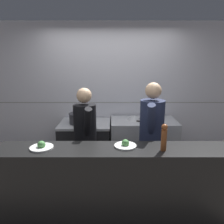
{
  "coord_description": "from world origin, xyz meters",
  "views": [
    {
      "loc": [
        0.03,
        -2.61,
        1.97
      ],
      "look_at": [
        0.04,
        0.69,
        1.15
      ],
      "focal_mm": 35.0,
      "sensor_mm": 36.0,
      "label": 1
    }
  ],
  "objects_px": {
    "mixing_bowl_steel": "(133,117)",
    "chefs_knife": "(145,122)",
    "stock_pot": "(78,118)",
    "chef_head_cook": "(85,137)",
    "chef_sous": "(150,135)",
    "oven_range": "(85,145)",
    "plated_dish_main": "(41,147)",
    "plated_dish_appetiser": "(125,145)",
    "pepper_mill": "(163,137)"
  },
  "relations": [
    {
      "from": "plated_dish_main",
      "to": "chef_sous",
      "type": "distance_m",
      "value": 1.48
    },
    {
      "from": "stock_pot",
      "to": "plated_dish_appetiser",
      "type": "bearing_deg",
      "value": -61.02
    },
    {
      "from": "chefs_knife",
      "to": "plated_dish_appetiser",
      "type": "relative_size",
      "value": 1.45
    },
    {
      "from": "plated_dish_main",
      "to": "chef_head_cook",
      "type": "xyz_separation_m",
      "value": [
        0.41,
        0.67,
        -0.13
      ]
    },
    {
      "from": "oven_range",
      "to": "stock_pot",
      "type": "xyz_separation_m",
      "value": [
        -0.1,
        -0.04,
        0.53
      ]
    },
    {
      "from": "plated_dish_main",
      "to": "pepper_mill",
      "type": "height_order",
      "value": "pepper_mill"
    },
    {
      "from": "chef_sous",
      "to": "plated_dish_appetiser",
      "type": "bearing_deg",
      "value": -112.11
    },
    {
      "from": "oven_range",
      "to": "chef_head_cook",
      "type": "xyz_separation_m",
      "value": [
        0.1,
        -0.74,
        0.44
      ]
    },
    {
      "from": "oven_range",
      "to": "chefs_knife",
      "type": "bearing_deg",
      "value": -5.89
    },
    {
      "from": "mixing_bowl_steel",
      "to": "chef_head_cook",
      "type": "xyz_separation_m",
      "value": [
        -0.78,
        -0.77,
        -0.07
      ]
    },
    {
      "from": "plated_dish_appetiser",
      "to": "chef_sous",
      "type": "height_order",
      "value": "chef_sous"
    },
    {
      "from": "stock_pot",
      "to": "plated_dish_appetiser",
      "type": "height_order",
      "value": "plated_dish_appetiser"
    },
    {
      "from": "plated_dish_main",
      "to": "chef_head_cook",
      "type": "distance_m",
      "value": 0.79
    },
    {
      "from": "stock_pot",
      "to": "mixing_bowl_steel",
      "type": "xyz_separation_m",
      "value": [
        0.97,
        0.08,
        -0.01
      ]
    },
    {
      "from": "pepper_mill",
      "to": "chef_head_cook",
      "type": "bearing_deg",
      "value": 142.62
    },
    {
      "from": "mixing_bowl_steel",
      "to": "oven_range",
      "type": "bearing_deg",
      "value": -177.47
    },
    {
      "from": "stock_pot",
      "to": "chef_head_cook",
      "type": "bearing_deg",
      "value": -74.44
    },
    {
      "from": "chef_head_cook",
      "to": "chefs_knife",
      "type": "bearing_deg",
      "value": 16.59
    },
    {
      "from": "plated_dish_main",
      "to": "chef_sous",
      "type": "bearing_deg",
      "value": 24.55
    },
    {
      "from": "stock_pot",
      "to": "plated_dish_appetiser",
      "type": "distance_m",
      "value": 1.51
    },
    {
      "from": "stock_pot",
      "to": "chefs_knife",
      "type": "height_order",
      "value": "stock_pot"
    },
    {
      "from": "mixing_bowl_steel",
      "to": "chefs_knife",
      "type": "height_order",
      "value": "mixing_bowl_steel"
    },
    {
      "from": "plated_dish_main",
      "to": "plated_dish_appetiser",
      "type": "distance_m",
      "value": 0.94
    },
    {
      "from": "plated_dish_main",
      "to": "chefs_knife",
      "type": "bearing_deg",
      "value": 43.6
    },
    {
      "from": "chef_head_cook",
      "to": "chef_sous",
      "type": "height_order",
      "value": "chef_sous"
    },
    {
      "from": "chef_head_cook",
      "to": "pepper_mill",
      "type": "bearing_deg",
      "value": -54.19
    },
    {
      "from": "plated_dish_main",
      "to": "plated_dish_appetiser",
      "type": "relative_size",
      "value": 1.02
    },
    {
      "from": "oven_range",
      "to": "chef_sous",
      "type": "relative_size",
      "value": 0.53
    },
    {
      "from": "stock_pot",
      "to": "pepper_mill",
      "type": "relative_size",
      "value": 1.14
    },
    {
      "from": "plated_dish_main",
      "to": "pepper_mill",
      "type": "distance_m",
      "value": 1.36
    },
    {
      "from": "chefs_knife",
      "to": "chef_sous",
      "type": "bearing_deg",
      "value": -91.49
    },
    {
      "from": "plated_dish_appetiser",
      "to": "chefs_knife",
      "type": "bearing_deg",
      "value": 71.51
    },
    {
      "from": "pepper_mill",
      "to": "oven_range",
      "type": "bearing_deg",
      "value": 125.58
    },
    {
      "from": "chef_sous",
      "to": "oven_range",
      "type": "bearing_deg",
      "value": 155.73
    },
    {
      "from": "mixing_bowl_steel",
      "to": "chef_head_cook",
      "type": "relative_size",
      "value": 0.16
    },
    {
      "from": "stock_pot",
      "to": "chefs_knife",
      "type": "relative_size",
      "value": 0.93
    },
    {
      "from": "chefs_knife",
      "to": "pepper_mill",
      "type": "xyz_separation_m",
      "value": [
        -0.01,
        -1.35,
        0.23
      ]
    },
    {
      "from": "mixing_bowl_steel",
      "to": "chef_head_cook",
      "type": "height_order",
      "value": "chef_head_cook"
    },
    {
      "from": "chefs_knife",
      "to": "chef_head_cook",
      "type": "distance_m",
      "value": 1.14
    },
    {
      "from": "chef_head_cook",
      "to": "chef_sous",
      "type": "distance_m",
      "value": 0.94
    },
    {
      "from": "chefs_knife",
      "to": "plated_dish_main",
      "type": "distance_m",
      "value": 1.88
    },
    {
      "from": "oven_range",
      "to": "stock_pot",
      "type": "height_order",
      "value": "stock_pot"
    },
    {
      "from": "chefs_knife",
      "to": "chef_sous",
      "type": "height_order",
      "value": "chef_sous"
    },
    {
      "from": "oven_range",
      "to": "plated_dish_main",
      "type": "xyz_separation_m",
      "value": [
        -0.31,
        -1.4,
        0.57
      ]
    },
    {
      "from": "chefs_knife",
      "to": "plated_dish_appetiser",
      "type": "bearing_deg",
      "value": -108.49
    },
    {
      "from": "stock_pot",
      "to": "plated_dish_appetiser",
      "type": "xyz_separation_m",
      "value": [
        0.73,
        -1.32,
        0.05
      ]
    },
    {
      "from": "mixing_bowl_steel",
      "to": "plated_dish_main",
      "type": "height_order",
      "value": "plated_dish_main"
    },
    {
      "from": "oven_range",
      "to": "pepper_mill",
      "type": "relative_size",
      "value": 2.94
    },
    {
      "from": "plated_dish_appetiser",
      "to": "plated_dish_main",
      "type": "bearing_deg",
      "value": -177.0
    },
    {
      "from": "stock_pot",
      "to": "chef_head_cook",
      "type": "relative_size",
      "value": 0.22
    }
  ]
}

